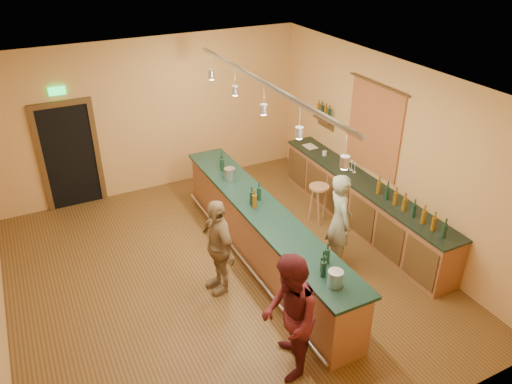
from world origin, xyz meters
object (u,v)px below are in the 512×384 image
bartender (340,221)px  customer_a (289,318)px  customer_b (218,246)px  bar_stool (319,193)px  tasting_bar (263,232)px  back_counter (362,204)px

bartender → customer_a: bearing=145.5°
bartender → customer_b: size_ratio=1.05×
customer_a → bar_stool: customer_a is taller
tasting_bar → customer_b: 0.99m
tasting_bar → bartender: bartender is taller
bar_stool → back_counter: bearing=-37.4°
back_counter → customer_a: customer_a is taller
back_counter → bar_stool: bearing=142.6°
back_counter → customer_b: size_ratio=2.85×
back_counter → bartender: 1.38m
customer_b → bar_stool: size_ratio=2.05×
customer_b → tasting_bar: bearing=103.5°
customer_a → tasting_bar: bearing=-175.1°
back_counter → bar_stool: 0.83m
tasting_bar → customer_a: bearing=-109.4°
back_counter → customer_a: (-2.97, -2.38, 0.39)m
customer_b → bar_stool: bearing=107.5°
bartender → bar_stool: bartender is taller
back_counter → customer_b: customer_b is taller
bartender → bar_stool: bearing=-4.0°
back_counter → customer_b: (-3.12, -0.47, 0.31)m
customer_b → back_counter: bearing=94.7°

